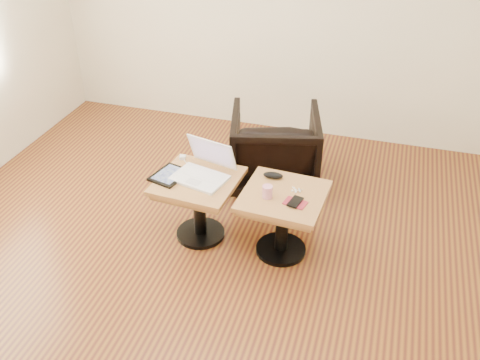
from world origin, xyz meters
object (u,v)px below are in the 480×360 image
(laptop, at_px, (204,170))
(armchair, at_px, (275,149))
(side_table_right, at_px, (283,209))
(striped_cup, at_px, (267,192))
(side_table_left, at_px, (199,194))

(laptop, height_order, armchair, laptop)
(side_table_right, bearing_deg, striped_cup, -140.95)
(side_table_left, bearing_deg, side_table_right, 3.64)
(side_table_left, xyz_separation_m, striped_cup, (0.52, -0.07, 0.17))
(side_table_left, xyz_separation_m, armchair, (0.35, 0.85, -0.05))
(side_table_left, distance_m, laptop, 0.19)
(laptop, distance_m, armchair, 0.89)
(side_table_left, distance_m, striped_cup, 0.55)
(striped_cup, relative_size, armchair, 0.12)
(striped_cup, bearing_deg, side_table_left, 171.89)
(side_table_right, distance_m, armchair, 0.90)
(laptop, relative_size, armchair, 0.60)
(side_table_right, relative_size, laptop, 1.34)
(armchair, bearing_deg, side_table_right, 93.10)
(striped_cup, height_order, armchair, armchair)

